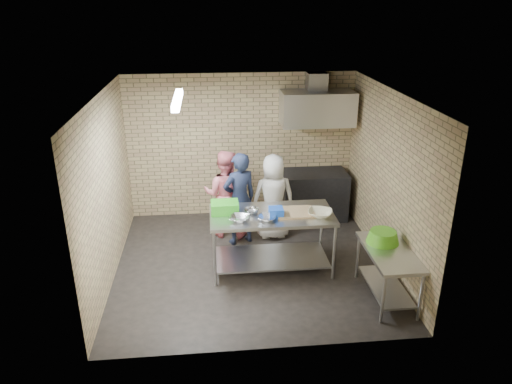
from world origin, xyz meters
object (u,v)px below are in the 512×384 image
(prep_table, at_px, (271,241))
(green_basin, at_px, (383,236))
(bottle_green, at_px, (339,110))
(stove, at_px, (314,195))
(blue_tub, at_px, (276,212))
(green_crate, at_px, (225,207))
(side_counter, at_px, (387,274))
(woman_pink, at_px, (225,194))
(woman_white, at_px, (273,197))
(bottle_red, at_px, (318,110))
(man_navy, at_px, (240,199))

(prep_table, relative_size, green_basin, 4.04)
(prep_table, bearing_deg, bottle_green, 53.58)
(stove, relative_size, blue_tub, 5.82)
(stove, bearing_deg, green_crate, -136.32)
(prep_table, bearing_deg, side_counter, -32.78)
(prep_table, relative_size, woman_pink, 1.19)
(green_basin, distance_m, woman_white, 2.20)
(bottle_red, xyz_separation_m, man_navy, (-1.52, -1.13, -1.22))
(stove, height_order, bottle_green, bottle_green)
(green_basin, bearing_deg, bottle_red, 97.90)
(blue_tub, height_order, woman_pink, woman_pink)
(bottle_red, bearing_deg, woman_pink, -154.93)
(green_crate, distance_m, blue_tub, 0.78)
(bottle_red, height_order, woman_pink, bottle_red)
(stove, relative_size, bottle_green, 8.00)
(man_navy, relative_size, woman_white, 1.07)
(green_basin, relative_size, bottle_green, 3.07)
(bottle_red, xyz_separation_m, woman_white, (-0.93, -0.97, -1.28))
(green_basin, distance_m, bottle_red, 3.01)
(side_counter, height_order, bottle_red, bottle_red)
(green_basin, height_order, man_navy, man_navy)
(bottle_red, distance_m, woman_pink, 2.30)
(green_crate, relative_size, green_basin, 0.90)
(blue_tub, xyz_separation_m, woman_pink, (-0.71, 1.31, -0.22))
(stove, distance_m, green_crate, 2.48)
(green_crate, height_order, blue_tub, green_crate)
(woman_white, bearing_deg, stove, -143.10)
(prep_table, bearing_deg, bottle_red, 61.61)
(man_navy, distance_m, woman_pink, 0.39)
(side_counter, relative_size, stove, 1.00)
(side_counter, height_order, blue_tub, blue_tub)
(green_basin, distance_m, man_navy, 2.49)
(green_crate, bearing_deg, green_basin, -20.95)
(bottle_green, bearing_deg, green_crate, -139.03)
(prep_table, height_order, woman_pink, woman_pink)
(side_counter, relative_size, bottle_red, 6.67)
(stove, bearing_deg, side_counter, -80.71)
(green_basin, relative_size, bottle_red, 2.56)
(green_crate, xyz_separation_m, blue_tub, (0.75, -0.22, -0.02))
(bottle_green, bearing_deg, blue_tub, -124.20)
(woman_pink, bearing_deg, blue_tub, 130.35)
(side_counter, distance_m, green_crate, 2.53)
(bottle_red, bearing_deg, side_counter, -82.38)
(stove, relative_size, woman_pink, 0.77)
(bottle_red, xyz_separation_m, bottle_green, (0.40, 0.00, -0.01))
(bottle_red, height_order, bottle_green, bottle_red)
(blue_tub, distance_m, woman_pink, 1.50)
(bottle_red, relative_size, bottle_green, 1.20)
(green_crate, relative_size, blue_tub, 2.00)
(prep_table, height_order, bottle_red, bottle_red)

